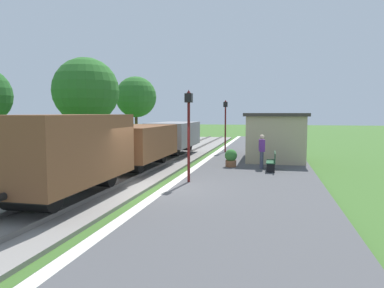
{
  "coord_description": "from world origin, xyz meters",
  "views": [
    {
      "loc": [
        4.21,
        -12.41,
        3.04
      ],
      "look_at": [
        0.8,
        2.62,
        1.68
      ],
      "focal_mm": 33.17,
      "sensor_mm": 36.0,
      "label": 1
    }
  ],
  "objects": [
    {
      "name": "ground_plane",
      "position": [
        0.0,
        0.0,
        0.0
      ],
      "size": [
        160.0,
        160.0,
        0.0
      ],
      "primitive_type": "plane",
      "color": "#3D6628"
    },
    {
      "name": "platform_slab",
      "position": [
        3.2,
        0.0,
        0.12
      ],
      "size": [
        6.0,
        60.0,
        0.25
      ],
      "primitive_type": "cube",
      "color": "#4C4C4F",
      "rests_on": "ground"
    },
    {
      "name": "platform_edge_stripe",
      "position": [
        0.4,
        0.0,
        0.25
      ],
      "size": [
        0.36,
        60.0,
        0.01
      ],
      "primitive_type": "cube",
      "color": "silver",
      "rests_on": "platform_slab"
    },
    {
      "name": "track_ballast",
      "position": [
        -2.4,
        0.0,
        0.06
      ],
      "size": [
        3.8,
        60.0,
        0.12
      ],
      "primitive_type": "cube",
      "color": "gray",
      "rests_on": "ground"
    },
    {
      "name": "rail_near",
      "position": [
        -1.68,
        0.0,
        0.19
      ],
      "size": [
        0.07,
        60.0,
        0.14
      ],
      "primitive_type": "cube",
      "color": "slate",
      "rests_on": "track_ballast"
    },
    {
      "name": "rail_far",
      "position": [
        -3.12,
        0.0,
        0.19
      ],
      "size": [
        0.07,
        60.0,
        0.14
      ],
      "primitive_type": "cube",
      "color": "slate",
      "rests_on": "track_ballast"
    },
    {
      "name": "freight_train",
      "position": [
        -2.4,
        3.99,
        1.51
      ],
      "size": [
        2.5,
        19.4,
        2.72
      ],
      "color": "brown",
      "rests_on": "rail_near"
    },
    {
      "name": "station_hut",
      "position": [
        4.4,
        9.74,
        1.65
      ],
      "size": [
        3.5,
        5.8,
        2.78
      ],
      "color": "tan",
      "rests_on": "platform_slab"
    },
    {
      "name": "bench_near_hut",
      "position": [
        4.24,
        5.0,
        0.72
      ],
      "size": [
        0.42,
        1.5,
        0.91
      ],
      "color": "#1E4C2D",
      "rests_on": "platform_slab"
    },
    {
      "name": "bench_down_platform",
      "position": [
        4.24,
        13.64,
        0.72
      ],
      "size": [
        0.42,
        1.5,
        0.91
      ],
      "color": "#1E4C2D",
      "rests_on": "platform_slab"
    },
    {
      "name": "person_waiting",
      "position": [
        3.72,
        5.57,
        1.18
      ],
      "size": [
        0.33,
        0.43,
        1.71
      ],
      "rotation": [
        0.0,
        0.0,
        3.39
      ],
      "color": "#474C66",
      "rests_on": "platform_slab"
    },
    {
      "name": "potted_planter",
      "position": [
        2.15,
        5.8,
        0.72
      ],
      "size": [
        0.64,
        0.64,
        0.92
      ],
      "color": "brown",
      "rests_on": "platform_slab"
    },
    {
      "name": "lamp_post_near",
      "position": [
        0.95,
        1.36,
        2.8
      ],
      "size": [
        0.28,
        0.28,
        3.7
      ],
      "color": "#591414",
      "rests_on": "platform_slab"
    },
    {
      "name": "lamp_post_far",
      "position": [
        0.95,
        12.69,
        2.8
      ],
      "size": [
        0.28,
        0.28,
        3.7
      ],
      "color": "#591414",
      "rests_on": "platform_slab"
    },
    {
      "name": "tree_trackside_far",
      "position": [
        -8.91,
        10.95,
        4.62
      ],
      "size": [
        4.73,
        4.73,
        6.99
      ],
      "color": "#4C3823",
      "rests_on": "ground"
    },
    {
      "name": "tree_field_left",
      "position": [
        -8.64,
        19.87,
        4.55
      ],
      "size": [
        3.92,
        3.92,
        6.53
      ],
      "color": "#4C3823",
      "rests_on": "ground"
    }
  ]
}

